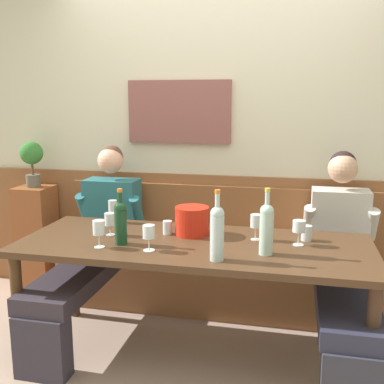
{
  "coord_description": "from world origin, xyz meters",
  "views": [
    {
      "loc": [
        0.59,
        -2.52,
        1.6
      ],
      "look_at": [
        -0.08,
        0.44,
        1.0
      ],
      "focal_mm": 43.44,
      "sensor_mm": 36.0,
      "label": 1
    }
  ],
  "objects_px": {
    "dining_table": "(194,255)",
    "wine_glass_center_front": "(256,222)",
    "person_center_right_seat": "(343,258)",
    "water_tumbler_right": "(167,228)",
    "wine_bottle_green_tall": "(217,231)",
    "wine_glass_mid_left": "(113,207)",
    "wine_glass_mid_right": "(99,228)",
    "person_right_seat": "(94,241)",
    "potted_plant": "(32,158)",
    "wine_bottle_clear_water": "(266,227)",
    "ice_bucket": "(192,221)",
    "water_tumbler_center": "(307,233)",
    "wine_bottle_amber_mid": "(121,221)",
    "wine_glass_by_bottle": "(110,220)",
    "wine_glass_right_end": "(299,228)",
    "wine_glass_left_end": "(149,233)",
    "wall_bench": "(213,274)"
  },
  "relations": [
    {
      "from": "dining_table",
      "to": "wine_bottle_amber_mid",
      "type": "height_order",
      "value": "wine_bottle_amber_mid"
    },
    {
      "from": "wine_glass_center_front",
      "to": "wine_bottle_clear_water",
      "type": "bearing_deg",
      "value": -72.95
    },
    {
      "from": "potted_plant",
      "to": "person_center_right_seat",
      "type": "bearing_deg",
      "value": -9.65
    },
    {
      "from": "person_right_seat",
      "to": "wine_bottle_clear_water",
      "type": "relative_size",
      "value": 3.41
    },
    {
      "from": "dining_table",
      "to": "wine_glass_center_front",
      "type": "xyz_separation_m",
      "value": [
        0.36,
        0.13,
        0.19
      ]
    },
    {
      "from": "wine_glass_by_bottle",
      "to": "water_tumbler_center",
      "type": "height_order",
      "value": "wine_glass_by_bottle"
    },
    {
      "from": "wine_glass_right_end",
      "to": "wine_glass_left_end",
      "type": "height_order",
      "value": "same"
    },
    {
      "from": "wine_bottle_clear_water",
      "to": "wine_glass_center_front",
      "type": "bearing_deg",
      "value": 107.05
    },
    {
      "from": "wine_bottle_green_tall",
      "to": "wine_bottle_clear_water",
      "type": "distance_m",
      "value": 0.3
    },
    {
      "from": "wine_bottle_green_tall",
      "to": "wine_glass_mid_left",
      "type": "relative_size",
      "value": 2.45
    },
    {
      "from": "wine_glass_right_end",
      "to": "wine_glass_by_bottle",
      "type": "height_order",
      "value": "wine_glass_right_end"
    },
    {
      "from": "dining_table",
      "to": "person_center_right_seat",
      "type": "bearing_deg",
      "value": 19.8
    },
    {
      "from": "potted_plant",
      "to": "wine_bottle_clear_water",
      "type": "bearing_deg",
      "value": -23.93
    },
    {
      "from": "dining_table",
      "to": "ice_bucket",
      "type": "bearing_deg",
      "value": 106.31
    },
    {
      "from": "wine_bottle_green_tall",
      "to": "potted_plant",
      "type": "height_order",
      "value": "potted_plant"
    },
    {
      "from": "wine_bottle_clear_water",
      "to": "wine_glass_right_end",
      "type": "distance_m",
      "value": 0.28
    },
    {
      "from": "wine_glass_right_end",
      "to": "wine_glass_center_front",
      "type": "relative_size",
      "value": 0.94
    },
    {
      "from": "wine_bottle_green_tall",
      "to": "wine_glass_mid_left",
      "type": "bearing_deg",
      "value": 143.73
    },
    {
      "from": "wine_glass_right_end",
      "to": "wine_glass_by_bottle",
      "type": "bearing_deg",
      "value": -177.56
    },
    {
      "from": "wall_bench",
      "to": "ice_bucket",
      "type": "xyz_separation_m",
      "value": [
        -0.05,
        -0.55,
        0.56
      ]
    },
    {
      "from": "person_right_seat",
      "to": "water_tumbler_center",
      "type": "bearing_deg",
      "value": -5.28
    },
    {
      "from": "person_center_right_seat",
      "to": "ice_bucket",
      "type": "height_order",
      "value": "person_center_right_seat"
    },
    {
      "from": "wine_glass_mid_left",
      "to": "wine_glass_by_bottle",
      "type": "relative_size",
      "value": 1.09
    },
    {
      "from": "wine_bottle_amber_mid",
      "to": "wine_glass_left_end",
      "type": "height_order",
      "value": "wine_bottle_amber_mid"
    },
    {
      "from": "wine_bottle_amber_mid",
      "to": "wine_glass_mid_left",
      "type": "bearing_deg",
      "value": 117.45
    },
    {
      "from": "person_right_seat",
      "to": "wine_glass_left_end",
      "type": "bearing_deg",
      "value": -42.24
    },
    {
      "from": "dining_table",
      "to": "wine_glass_mid_right",
      "type": "relative_size",
      "value": 13.12
    },
    {
      "from": "person_right_seat",
      "to": "person_center_right_seat",
      "type": "distance_m",
      "value": 1.71
    },
    {
      "from": "wine_glass_center_front",
      "to": "water_tumbler_right",
      "type": "bearing_deg",
      "value": -179.98
    },
    {
      "from": "wine_glass_mid_left",
      "to": "potted_plant",
      "type": "height_order",
      "value": "potted_plant"
    },
    {
      "from": "potted_plant",
      "to": "water_tumbler_center",
      "type": "bearing_deg",
      "value": -14.12
    },
    {
      "from": "person_right_seat",
      "to": "wine_glass_center_front",
      "type": "bearing_deg",
      "value": -9.35
    },
    {
      "from": "wine_bottle_amber_mid",
      "to": "wine_glass_by_bottle",
      "type": "xyz_separation_m",
      "value": [
        -0.14,
        0.16,
        -0.05
      ]
    },
    {
      "from": "wine_bottle_green_tall",
      "to": "potted_plant",
      "type": "xyz_separation_m",
      "value": [
        -1.71,
        1.03,
        0.22
      ]
    },
    {
      "from": "person_right_seat",
      "to": "wine_bottle_green_tall",
      "type": "height_order",
      "value": "person_right_seat"
    },
    {
      "from": "ice_bucket",
      "to": "wine_bottle_green_tall",
      "type": "relative_size",
      "value": 0.56
    },
    {
      "from": "wine_bottle_clear_water",
      "to": "wine_glass_mid_right",
      "type": "xyz_separation_m",
      "value": [
        -0.96,
        -0.09,
        -0.04
      ]
    },
    {
      "from": "wine_glass_right_end",
      "to": "water_tumbler_right",
      "type": "height_order",
      "value": "wine_glass_right_end"
    },
    {
      "from": "water_tumbler_center",
      "to": "wine_bottle_green_tall",
      "type": "bearing_deg",
      "value": -134.92
    },
    {
      "from": "person_center_right_seat",
      "to": "wine_glass_center_front",
      "type": "xyz_separation_m",
      "value": [
        -0.54,
        -0.19,
        0.25
      ]
    },
    {
      "from": "wine_glass_mid_left",
      "to": "wine_glass_right_end",
      "type": "bearing_deg",
      "value": -11.21
    },
    {
      "from": "person_center_right_seat",
      "to": "wine_glass_left_end",
      "type": "bearing_deg",
      "value": -154.22
    },
    {
      "from": "wine_glass_center_front",
      "to": "water_tumbler_center",
      "type": "relative_size",
      "value": 1.72
    },
    {
      "from": "person_center_right_seat",
      "to": "water_tumbler_right",
      "type": "height_order",
      "value": "person_center_right_seat"
    },
    {
      "from": "wine_bottle_amber_mid",
      "to": "wine_glass_left_end",
      "type": "bearing_deg",
      "value": -22.26
    },
    {
      "from": "wine_glass_mid_right",
      "to": "ice_bucket",
      "type": "bearing_deg",
      "value": 38.71
    },
    {
      "from": "wine_glass_center_front",
      "to": "wine_glass_by_bottle",
      "type": "bearing_deg",
      "value": -173.67
    },
    {
      "from": "person_center_right_seat",
      "to": "potted_plant",
      "type": "relative_size",
      "value": 3.45
    },
    {
      "from": "dining_table",
      "to": "wine_glass_by_bottle",
      "type": "relative_size",
      "value": 14.76
    },
    {
      "from": "water_tumbler_center",
      "to": "person_right_seat",
      "type": "bearing_deg",
      "value": 174.72
    }
  ]
}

